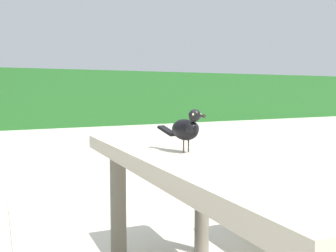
# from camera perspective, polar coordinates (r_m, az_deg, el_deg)

# --- Properties ---
(picnic_table_foreground) EXTENTS (1.82, 1.86, 0.74)m
(picnic_table_foreground) POSITION_cam_1_polar(r_m,az_deg,el_deg) (1.71, 8.31, -9.98)
(picnic_table_foreground) COLOR #B2A893
(picnic_table_foreground) RESTS_ON ground
(bird_grackle) EXTENTS (0.10, 0.29, 0.18)m
(bird_grackle) POSITION_cam_1_polar(r_m,az_deg,el_deg) (1.66, 2.69, -0.32)
(bird_grackle) COLOR black
(bird_grackle) RESTS_ON picnic_table_foreground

